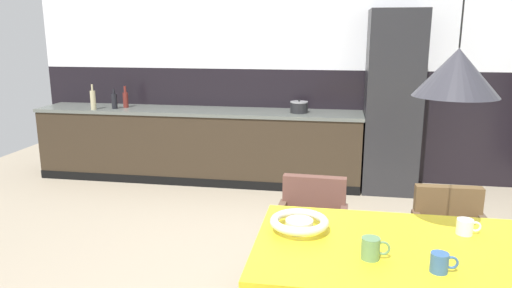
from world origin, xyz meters
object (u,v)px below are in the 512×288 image
(mug_white_ceramic, at_px, (440,263))
(mug_glass_clear, at_px, (371,248))
(armchair_near_window, at_px, (312,218))
(bottle_wine_green, at_px, (114,101))
(bottle_vinegar_dark, at_px, (93,100))
(dining_table, at_px, (439,257))
(fruit_bowl, at_px, (299,223))
(cooking_pot, at_px, (299,107))
(armchair_far_side, at_px, (450,230))
(mug_short_terracotta, at_px, (465,227))
(bottle_oil_tall, at_px, (126,99))
(pendant_lamp_over_table_near, at_px, (457,72))
(refrigerator_column, at_px, (392,103))

(mug_white_ceramic, bearing_deg, mug_glass_clear, 165.00)
(armchair_near_window, height_order, bottle_wine_green, bottle_wine_green)
(armchair_near_window, height_order, bottle_vinegar_dark, bottle_vinegar_dark)
(dining_table, xyz_separation_m, mug_glass_clear, (-0.35, -0.16, 0.09))
(fruit_bowl, relative_size, cooking_pot, 1.53)
(armchair_far_side, xyz_separation_m, armchair_near_window, (-0.94, -0.04, 0.03))
(fruit_bowl, relative_size, mug_short_terracotta, 2.51)
(armchair_near_window, xyz_separation_m, fruit_bowl, (-0.03, -0.76, 0.28))
(fruit_bowl, height_order, mug_short_terracotta, mug_short_terracotta)
(mug_short_terracotta, relative_size, bottle_oil_tall, 0.48)
(bottle_vinegar_dark, bearing_deg, dining_table, -40.90)
(mug_glass_clear, relative_size, mug_short_terracotta, 1.08)
(armchair_far_side, bearing_deg, fruit_bowl, 37.68)
(dining_table, distance_m, mug_short_terracotta, 0.29)
(dining_table, distance_m, bottle_vinegar_dark, 4.58)
(dining_table, xyz_separation_m, pendant_lamp_over_table_near, (0.00, -0.01, 0.92))
(armchair_far_side, height_order, pendant_lamp_over_table_near, pendant_lamp_over_table_near)
(fruit_bowl, xyz_separation_m, bottle_oil_tall, (-2.43, 3.11, 0.20))
(armchair_near_window, bearing_deg, fruit_bowl, 89.93)
(dining_table, xyz_separation_m, bottle_oil_tall, (-3.14, 3.22, 0.29))
(cooking_pot, height_order, bottle_oil_tall, bottle_oil_tall)
(cooking_pot, relative_size, pendant_lamp_over_table_near, 0.18)
(pendant_lamp_over_table_near, bearing_deg, dining_table, 90.00)
(refrigerator_column, distance_m, bottle_vinegar_dark, 3.54)
(mug_white_ceramic, bearing_deg, armchair_far_side, 74.66)
(refrigerator_column, xyz_separation_m, fruit_bowl, (-0.79, -3.10, -0.23))
(armchair_far_side, relative_size, armchair_near_window, 0.95)
(bottle_oil_tall, bearing_deg, cooking_pot, -0.92)
(mug_glass_clear, xyz_separation_m, bottle_vinegar_dark, (-3.11, 3.15, 0.21))
(cooking_pot, height_order, bottle_vinegar_dark, bottle_vinegar_dark)
(dining_table, bearing_deg, pendant_lamp_over_table_near, -90.00)
(armchair_far_side, height_order, armchair_near_window, armchair_near_window)
(fruit_bowl, distance_m, cooking_pot, 3.09)
(mug_short_terracotta, xyz_separation_m, pendant_lamp_over_table_near, (-0.17, -0.23, 0.84))
(fruit_bowl, bearing_deg, armchair_far_side, 39.39)
(fruit_bowl, bearing_deg, armchair_near_window, 87.53)
(dining_table, xyz_separation_m, armchair_far_side, (0.27, 0.91, -0.22))
(armchair_far_side, xyz_separation_m, bottle_vinegar_dark, (-3.72, 2.09, 0.52))
(armchair_near_window, bearing_deg, refrigerator_column, -105.53)
(dining_table, bearing_deg, armchair_far_side, 73.58)
(pendant_lamp_over_table_near, bearing_deg, armchair_far_side, 73.71)
(mug_glass_clear, height_order, pendant_lamp_over_table_near, pendant_lamp_over_table_near)
(mug_white_ceramic, distance_m, pendant_lamp_over_table_near, 0.87)
(mug_short_terracotta, bearing_deg, refrigerator_column, 91.75)
(bottle_oil_tall, height_order, bottle_vinegar_dark, bottle_vinegar_dark)
(dining_table, height_order, fruit_bowl, fruit_bowl)
(refrigerator_column, relative_size, mug_glass_clear, 14.96)
(fruit_bowl, xyz_separation_m, pendant_lamp_over_table_near, (0.71, -0.11, 0.83))
(armchair_far_side, height_order, fruit_bowl, fruit_bowl)
(armchair_far_side, distance_m, bottle_oil_tall, 4.15)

